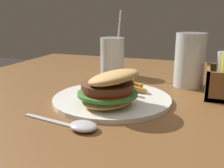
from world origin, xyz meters
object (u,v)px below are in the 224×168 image
at_px(meal_plate_near, 111,93).
at_px(beer_glass, 190,61).
at_px(spoon, 80,125).
at_px(juice_glass, 112,58).

distance_m(meal_plate_near, beer_glass, 0.27).
bearing_deg(spoon, juice_glass, 111.45).
height_order(juice_glass, spoon, juice_glass).
height_order(meal_plate_near, beer_glass, beer_glass).
bearing_deg(beer_glass, spoon, -24.03).
relative_size(meal_plate_near, spoon, 1.65).
distance_m(beer_glass, spoon, 0.40).
xyz_separation_m(meal_plate_near, juice_glass, (-0.29, -0.10, 0.03)).
xyz_separation_m(juice_glass, spoon, (0.43, 0.09, -0.05)).
relative_size(beer_glass, spoon, 0.88).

